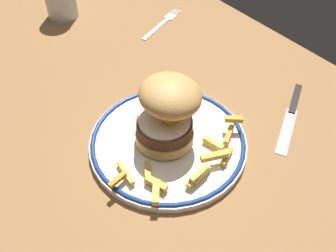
# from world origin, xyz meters

# --- Properties ---
(ground_plane) EXTENTS (1.33, 0.85, 0.04)m
(ground_plane) POSITION_xyz_m (0.00, 0.00, -0.02)
(ground_plane) COLOR olive
(dinner_plate) EXTENTS (0.25, 0.25, 0.02)m
(dinner_plate) POSITION_xyz_m (0.04, 0.04, 0.01)
(dinner_plate) COLOR white
(dinner_plate) RESTS_ON ground_plane
(burger) EXTENTS (0.13, 0.13, 0.11)m
(burger) POSITION_xyz_m (0.04, 0.04, 0.07)
(burger) COLOR tan
(burger) RESTS_ON dinner_plate
(fries_pile) EXTENTS (0.18, 0.24, 0.02)m
(fries_pile) POSITION_xyz_m (0.10, 0.03, 0.02)
(fries_pile) COLOR gold
(fries_pile) RESTS_ON dinner_plate
(fork) EXTENTS (0.06, 0.14, 0.00)m
(fork) POSITION_xyz_m (-0.25, 0.25, 0.00)
(fork) COLOR silver
(fork) RESTS_ON ground_plane
(knife) EXTENTS (0.10, 0.16, 0.01)m
(knife) POSITION_xyz_m (0.12, 0.25, 0.00)
(knife) COLOR black
(knife) RESTS_ON ground_plane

